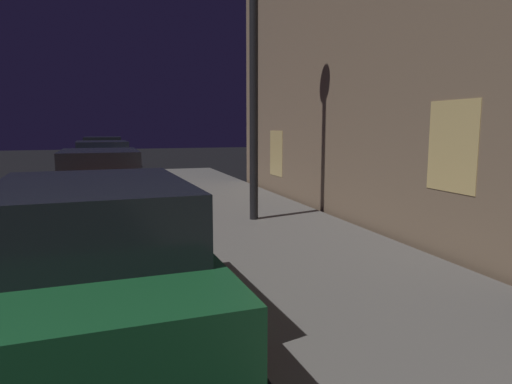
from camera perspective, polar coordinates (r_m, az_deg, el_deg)
car_green at (r=4.47m, az=-19.47°, el=-7.65°), size 2.15×4.21×1.43m
car_red at (r=9.98m, az=-18.86°, el=0.84°), size 1.98×4.48×1.43m
car_blue at (r=16.13m, az=-18.66°, el=3.51°), size 2.16×4.24×1.43m
car_black at (r=22.97m, az=-18.57°, el=4.77°), size 2.18×4.06×1.43m
street_lamp at (r=8.74m, az=-0.28°, el=20.05°), size 0.44×0.44×5.35m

